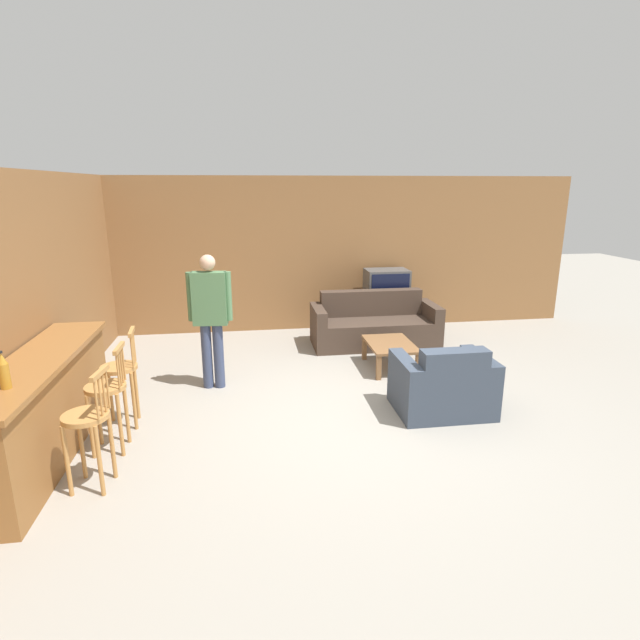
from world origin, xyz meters
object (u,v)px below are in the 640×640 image
object	(u,v)px
bottle	(4,372)
couch_far	(374,326)
coffee_table	(390,347)
tv	(386,285)
bar_chair_near	(88,426)
bar_chair_far	(121,375)
person_by_window	(210,314)
bar_chair_mid	(108,396)
armchair_near	(443,387)
tv_unit	(385,316)

from	to	relation	value
bottle	couch_far	bearing A→B (deg)	42.98
coffee_table	tv	world-z (taller)	tv
tv	bar_chair_near	bearing A→B (deg)	-131.33
bar_chair_far	person_by_window	size ratio (longest dim) A/B	0.62
bar_chair_mid	bottle	xyz separation A→B (m)	(-0.52, -0.69, 0.53)
coffee_table	person_by_window	xyz separation A→B (m)	(-2.36, -0.32, 0.64)
armchair_near	bottle	distance (m)	4.14
tv_unit	person_by_window	xyz separation A→B (m)	(-2.80, -2.13, 0.68)
coffee_table	tv_unit	distance (m)	1.86
bar_chair_mid	tv_unit	world-z (taller)	bar_chair_mid
armchair_near	coffee_table	distance (m)	1.44
tv_unit	bar_chair_mid	bearing A→B (deg)	-135.82
coffee_table	tv_unit	size ratio (longest dim) A/B	0.74
bar_chair_mid	bottle	bearing A→B (deg)	-126.83
bar_chair_mid	couch_far	world-z (taller)	bar_chair_mid
bar_chair_near	tv	world-z (taller)	tv
armchair_near	tv_unit	distance (m)	3.24
bar_chair_far	couch_far	size ratio (longest dim) A/B	0.53
bar_chair_near	bar_chair_far	xyz separation A→B (m)	(0.00, 1.13, 0.00)
bar_chair_mid	tv_unit	size ratio (longest dim) A/B	0.87
bar_chair_far	bottle	size ratio (longest dim) A/B	3.46
bar_chair_near	couch_far	world-z (taller)	bar_chair_near
bar_chair_near	bottle	world-z (taller)	bottle
bar_chair_far	coffee_table	world-z (taller)	bar_chair_far
coffee_table	bar_chair_near	bearing A→B (deg)	-143.73
bar_chair_far	coffee_table	xyz separation A→B (m)	(3.22, 1.24, -0.25)
coffee_table	person_by_window	bearing A→B (deg)	-172.16
bar_chair_near	person_by_window	distance (m)	2.25
bar_chair_near	bar_chair_mid	size ratio (longest dim) A/B	1.00
bar_chair_mid	bar_chair_near	bearing A→B (deg)	-90.01
bar_chair_far	bottle	distance (m)	1.42
armchair_near	bar_chair_far	bearing A→B (deg)	176.85
bottle	person_by_window	xyz separation A→B (m)	(1.38, 2.13, -0.14)
armchair_near	bottle	world-z (taller)	bottle
bar_chair_mid	armchair_near	xyz separation A→B (m)	(3.42, 0.33, -0.26)
couch_far	armchair_near	bearing A→B (deg)	-86.92
person_by_window	bar_chair_far	bearing A→B (deg)	-133.49
tv	person_by_window	bearing A→B (deg)	-142.79
bar_chair_mid	bottle	distance (m)	1.02
bar_chair_mid	tv	distance (m)	5.11
bar_chair_near	bar_chair_mid	xyz separation A→B (m)	(0.00, 0.61, 0.00)
tv	armchair_near	bearing A→B (deg)	-94.37
couch_far	person_by_window	world-z (taller)	person_by_window
bar_chair_mid	couch_far	size ratio (longest dim) A/B	0.53
couch_far	coffee_table	xyz separation A→B (m)	(-0.06, -1.09, 0.01)
tv_unit	bar_chair_far	bearing A→B (deg)	-140.32
bar_chair_near	couch_far	bearing A→B (deg)	46.50
tv_unit	tv	distance (m)	0.54
armchair_near	person_by_window	world-z (taller)	person_by_window
bar_chair_near	person_by_window	world-z (taller)	person_by_window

